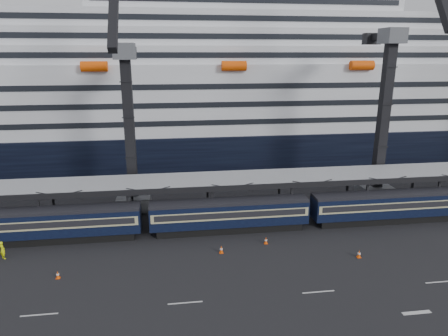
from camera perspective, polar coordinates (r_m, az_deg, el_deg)
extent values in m
plane|color=black|center=(42.50, 13.96, -13.66)|extent=(260.00, 260.00, 0.00)
cube|color=beige|center=(38.18, -24.89, -18.49)|extent=(3.00, 0.15, 0.02)
cube|color=beige|center=(36.50, -5.56, -18.62)|extent=(3.00, 0.15, 0.02)
cube|color=beige|center=(38.66, 13.33, -16.84)|extent=(3.00, 0.15, 0.02)
cube|color=beige|center=(44.10, 28.52, -14.10)|extent=(3.00, 0.15, 0.02)
cube|color=beige|center=(38.70, 25.81, -18.10)|extent=(2.50, 0.40, 0.02)
cube|color=black|center=(50.26, -22.68, -9.08)|extent=(17.48, 2.40, 0.90)
cube|color=black|center=(49.56, -22.91, -7.19)|extent=(19.00, 2.80, 2.70)
cube|color=#B9B483|center=(49.45, -22.94, -6.87)|extent=(18.62, 2.92, 1.05)
cube|color=black|center=(49.43, -22.95, -6.82)|extent=(17.86, 2.98, 0.70)
cube|color=black|center=(49.02, -23.10, -5.57)|extent=(19.00, 2.50, 0.35)
cube|color=black|center=(48.96, 0.80, -8.43)|extent=(17.48, 2.40, 0.90)
cube|color=black|center=(48.24, 0.80, -6.48)|extent=(19.00, 2.80, 2.70)
cube|color=#B9B483|center=(48.13, 0.80, -6.15)|extent=(18.62, 2.92, 1.05)
cube|color=black|center=(48.11, 0.81, -6.10)|extent=(17.86, 2.98, 0.70)
cube|color=black|center=(47.69, 0.81, -4.82)|extent=(19.00, 2.50, 0.35)
cube|color=black|center=(55.39, 21.86, -6.66)|extent=(17.48, 2.40, 0.90)
cube|color=black|center=(54.76, 22.05, -4.92)|extent=(19.00, 2.80, 2.70)
cube|color=#B9B483|center=(54.65, 22.09, -4.62)|extent=(18.62, 2.92, 1.05)
cube|color=black|center=(54.64, 22.09, -4.57)|extent=(17.86, 2.98, 0.70)
cube|color=black|center=(54.27, 22.22, -3.43)|extent=(19.00, 2.50, 0.35)
cube|color=gray|center=(52.55, 8.81, -1.12)|extent=(130.00, 6.00, 0.25)
cube|color=black|center=(49.92, 9.77, -2.45)|extent=(130.00, 0.25, 0.70)
cube|color=black|center=(55.39, 7.93, -0.51)|extent=(130.00, 0.25, 0.70)
cube|color=black|center=(51.03, -24.81, -6.21)|extent=(0.25, 0.25, 5.40)
cube|color=black|center=(56.06, -23.23, -4.08)|extent=(0.25, 0.25, 5.40)
cube|color=black|center=(48.98, -13.51, -6.02)|extent=(0.25, 0.25, 5.40)
cube|color=black|center=(54.20, -12.98, -3.82)|extent=(0.25, 0.25, 5.40)
cube|color=black|center=(48.94, -1.73, -5.59)|extent=(0.25, 0.25, 5.40)
cube|color=black|center=(54.16, -2.38, -3.42)|extent=(0.25, 0.25, 5.40)
cube|color=black|center=(50.90, 9.57, -4.94)|extent=(0.25, 0.25, 5.40)
cube|color=black|center=(55.93, 7.89, -2.93)|extent=(0.25, 0.25, 5.40)
cube|color=black|center=(54.64, 19.66, -4.21)|extent=(0.25, 0.25, 5.40)
cube|color=black|center=(59.36, 17.23, -2.39)|extent=(0.25, 0.25, 5.40)
cube|color=black|center=(59.84, 28.22, -3.48)|extent=(0.25, 0.25, 5.40)
cube|color=black|center=(64.18, 25.36, -1.88)|extent=(0.25, 0.25, 5.40)
cube|color=black|center=(83.21, 2.53, 4.06)|extent=(200.00, 28.00, 7.00)
cube|color=white|center=(81.77, 2.61, 10.58)|extent=(190.00, 26.88, 12.00)
cube|color=white|center=(81.41, 2.68, 15.85)|extent=(160.00, 24.64, 3.00)
cube|color=black|center=(69.28, 4.61, 15.79)|extent=(153.60, 0.12, 0.90)
cube|color=white|center=(81.46, 2.71, 17.96)|extent=(124.00, 21.84, 3.00)
cube|color=black|center=(70.70, 4.41, 18.23)|extent=(119.04, 0.12, 0.90)
cube|color=white|center=(81.61, 2.74, 20.06)|extent=(90.00, 19.04, 3.00)
cube|color=black|center=(72.25, 4.22, 20.57)|extent=(86.40, 0.12, 0.90)
cube|color=white|center=(81.88, 2.77, 22.16)|extent=(56.00, 16.24, 3.00)
cube|color=black|center=(73.91, 4.03, 22.81)|extent=(53.76, 0.12, 0.90)
cylinder|color=#F64E07|center=(66.99, -18.04, 13.62)|extent=(4.00, 1.60, 1.60)
cylinder|color=#F64E07|center=(66.92, 1.44, 14.37)|extent=(4.00, 1.60, 1.60)
cylinder|color=#F64E07|center=(73.73, 19.08, 13.68)|extent=(4.00, 1.60, 1.60)
cube|color=#4A4C52|center=(56.84, -12.69, -4.69)|extent=(4.50, 4.50, 2.00)
cube|color=black|center=(54.19, -13.34, 5.26)|extent=(1.30, 1.30, 18.00)
cube|color=#4A4C52|center=(53.31, -14.05, 15.87)|extent=(2.60, 3.20, 2.00)
cube|color=black|center=(55.82, -13.78, 15.87)|extent=(0.90, 5.04, 0.90)
cube|color=black|center=(58.33, -13.53, 15.68)|extent=(2.20, 1.60, 1.60)
cube|color=#4A4C52|center=(63.12, 20.78, -3.27)|extent=(4.50, 4.50, 2.00)
cube|color=black|center=(60.60, 21.81, 6.61)|extent=(1.30, 1.30, 20.00)
cube|color=#4A4C52|center=(60.01, 22.93, 17.01)|extent=(2.60, 3.20, 2.00)
cube|color=black|center=(62.46, 21.59, 17.05)|extent=(0.90, 5.60, 0.90)
cube|color=black|center=(64.92, 20.34, 16.91)|extent=(2.20, 1.60, 1.60)
imported|color=#F0FF0D|center=(48.41, -29.08, -10.21)|extent=(0.84, 0.82, 1.95)
cube|color=#F64E07|center=(42.71, -22.61, -14.31)|extent=(0.39, 0.39, 0.04)
cone|color=#F64E07|center=(42.52, -22.67, -13.85)|extent=(0.33, 0.33, 0.74)
cylinder|color=white|center=(42.52, -22.67, -13.85)|extent=(0.28, 0.28, 0.12)
cube|color=#F64E07|center=(44.04, -0.39, -12.00)|extent=(0.43, 0.43, 0.05)
cone|color=#F64E07|center=(43.84, -0.39, -11.51)|extent=(0.36, 0.36, 0.81)
cylinder|color=white|center=(43.84, -0.39, -11.51)|extent=(0.30, 0.30, 0.14)
cube|color=#F64E07|center=(46.23, 6.00, -10.66)|extent=(0.41, 0.41, 0.04)
cone|color=#F64E07|center=(46.05, 6.01, -10.21)|extent=(0.34, 0.34, 0.77)
cylinder|color=white|center=(46.05, 6.01, -10.21)|extent=(0.29, 0.29, 0.13)
cube|color=#F64E07|center=(45.45, 18.69, -11.98)|extent=(0.43, 0.43, 0.05)
cone|color=#F64E07|center=(45.25, 18.74, -11.49)|extent=(0.36, 0.36, 0.82)
cylinder|color=white|center=(45.25, 18.74, -11.49)|extent=(0.31, 0.31, 0.14)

